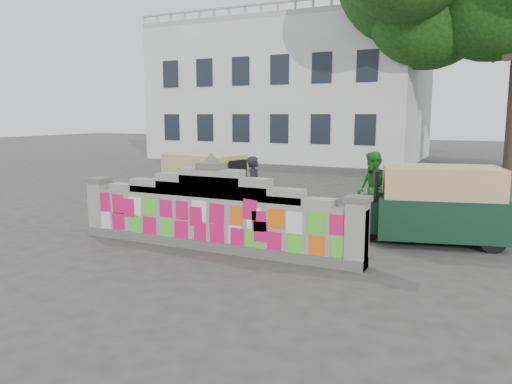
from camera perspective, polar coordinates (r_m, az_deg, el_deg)
ground at (r=10.46m, az=-4.98°, el=-6.53°), size 100.00×100.00×0.00m
parapet_wall at (r=10.28m, az=-5.05°, el=-2.51°), size 6.48×0.44×2.01m
building at (r=32.99m, az=4.24°, el=10.98°), size 16.00×10.00×8.90m
cyclist_bike at (r=12.23m, az=-0.18°, el=-2.09°), size 1.81×1.21×0.90m
cyclist_rider at (r=12.18m, az=-0.18°, el=-0.64°), size 0.55×0.65×1.52m
pedestrian at (r=12.70m, az=13.18°, el=0.32°), size 1.13×1.16×1.88m
rickshaw_left at (r=14.92m, az=-5.72°, el=1.35°), size 2.99×1.77×1.61m
rickshaw_right at (r=11.42m, az=19.88°, el=-1.26°), size 3.12×1.99×1.67m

